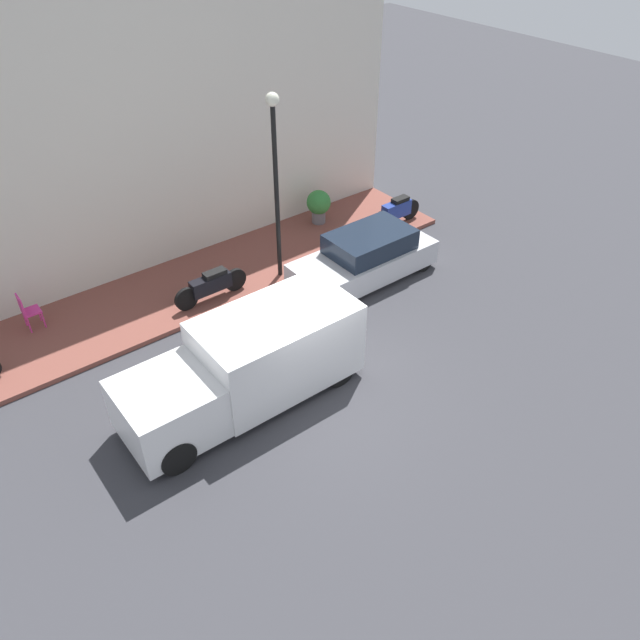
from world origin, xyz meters
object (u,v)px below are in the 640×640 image
(parked_car, at_px, (365,258))
(streetlamp, at_px, (275,165))
(motorcycle_blue, at_px, (397,211))
(potted_plant, at_px, (319,204))
(cafe_chair, at_px, (27,310))
(delivery_van, at_px, (246,365))
(motorcycle_black, at_px, (211,285))

(parked_car, relative_size, streetlamp, 0.83)
(motorcycle_blue, distance_m, streetlamp, 5.21)
(parked_car, bearing_deg, potted_plant, -14.77)
(cafe_chair, bearing_deg, potted_plant, -90.16)
(motorcycle_blue, xyz_separation_m, cafe_chair, (1.60, 10.59, 0.08))
(delivery_van, relative_size, streetlamp, 1.05)
(delivery_van, relative_size, motorcycle_black, 2.52)
(streetlamp, bearing_deg, delivery_van, 136.88)
(motorcycle_black, bearing_deg, motorcycle_blue, -89.77)
(parked_car, bearing_deg, motorcycle_blue, -59.60)
(parked_car, xyz_separation_m, motorcycle_black, (1.51, 3.89, -0.08))
(potted_plant, bearing_deg, motorcycle_blue, -131.29)
(delivery_van, height_order, motorcycle_black, delivery_van)
(potted_plant, bearing_deg, motorcycle_black, 108.81)
(streetlamp, bearing_deg, motorcycle_blue, -88.30)
(motorcycle_black, bearing_deg, parked_car, -111.24)
(delivery_van, distance_m, cafe_chair, 5.96)
(delivery_van, height_order, streetlamp, streetlamp)
(motorcycle_black, relative_size, streetlamp, 0.42)
(delivery_van, height_order, potted_plant, delivery_van)
(parked_car, xyz_separation_m, streetlamp, (1.41, 1.83, 2.66))
(delivery_van, height_order, motorcycle_blue, delivery_van)
(parked_car, distance_m, motorcycle_black, 4.17)
(potted_plant, distance_m, cafe_chair, 8.79)
(motorcycle_black, relative_size, cafe_chair, 2.12)
(parked_car, distance_m, streetlamp, 3.52)
(motorcycle_blue, xyz_separation_m, potted_plant, (1.58, 1.80, 0.14))
(delivery_van, height_order, cafe_chair, delivery_van)
(motorcycle_blue, height_order, potted_plant, potted_plant)
(motorcycle_black, distance_m, potted_plant, 4.98)
(motorcycle_black, relative_size, motorcycle_blue, 1.09)
(delivery_van, bearing_deg, cafe_chair, 29.13)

